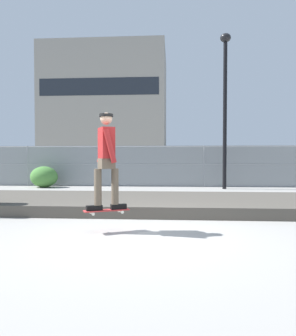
# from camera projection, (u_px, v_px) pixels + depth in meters

# --- Properties ---
(ground_plane) EXTENTS (120.00, 120.00, 0.00)m
(ground_plane) POSITION_uv_depth(u_px,v_px,m) (136.00, 237.00, 5.50)
(ground_plane) COLOR gray
(gravel_berm) EXTENTS (13.59, 3.34, 0.26)m
(gravel_berm) POSITION_uv_depth(u_px,v_px,m) (149.00, 203.00, 8.68)
(gravel_berm) COLOR #4C473F
(gravel_berm) RESTS_ON ground_plane
(skateboard) EXTENTS (0.81, 0.53, 0.07)m
(skateboard) POSITION_uv_depth(u_px,v_px,m) (107.00, 211.00, 5.84)
(skateboard) COLOR #B22D2D
(skater) EXTENTS (0.69, 0.62, 1.71)m
(skater) POSITION_uv_depth(u_px,v_px,m) (106.00, 155.00, 5.81)
(skater) COLOR black
(skater) RESTS_ON skateboard
(chain_fence) EXTENTS (20.40, 0.06, 1.85)m
(chain_fence) POSITION_uv_depth(u_px,v_px,m) (159.00, 166.00, 14.97)
(chain_fence) COLOR gray
(chain_fence) RESTS_ON ground_plane
(street_lamp) EXTENTS (0.44, 0.44, 6.44)m
(street_lamp) POSITION_uv_depth(u_px,v_px,m) (225.00, 92.00, 13.73)
(street_lamp) COLOR black
(street_lamp) RESTS_ON ground_plane
(parked_car_near) EXTENTS (4.45, 2.04, 1.66)m
(parked_car_near) POSITION_uv_depth(u_px,v_px,m) (56.00, 166.00, 18.02)
(parked_car_near) COLOR navy
(parked_car_near) RESTS_ON ground_plane
(library_building) EXTENTS (19.06, 15.69, 18.66)m
(library_building) POSITION_uv_depth(u_px,v_px,m) (109.00, 110.00, 55.73)
(library_building) COLOR gray
(library_building) RESTS_ON ground_plane
(shrub_left) EXTENTS (1.20, 0.98, 0.93)m
(shrub_left) POSITION_uv_depth(u_px,v_px,m) (44.00, 177.00, 14.56)
(shrub_left) COLOR #477F38
(shrub_left) RESTS_ON ground_plane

